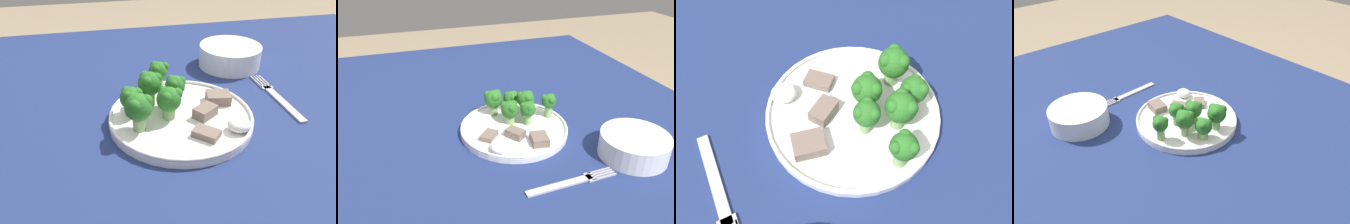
{
  "view_description": "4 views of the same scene",
  "coord_description": "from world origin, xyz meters",
  "views": [
    {
      "loc": [
        -0.12,
        -0.48,
        1.1
      ],
      "look_at": [
        -0.01,
        -0.01,
        0.79
      ],
      "focal_mm": 35.0,
      "sensor_mm": 36.0,
      "label": 1
    },
    {
      "loc": [
        0.63,
        -0.25,
        1.18
      ],
      "look_at": [
        -0.01,
        -0.03,
        0.81
      ],
      "focal_mm": 35.0,
      "sensor_mm": 36.0,
      "label": 2
    },
    {
      "loc": [
        0.13,
        0.22,
        1.18
      ],
      "look_at": [
        0.02,
        -0.01,
        0.79
      ],
      "focal_mm": 35.0,
      "sensor_mm": 36.0,
      "label": 3
    },
    {
      "loc": [
        -0.49,
        0.44,
        1.26
      ],
      "look_at": [
        0.0,
        0.01,
        0.81
      ],
      "focal_mm": 35.0,
      "sensor_mm": 36.0,
      "label": 4
    }
  ],
  "objects": [
    {
      "name": "broccoli_floret_mid_cluster",
      "position": [
        -0.04,
        0.03,
        0.82
      ],
      "size": [
        0.04,
        0.04,
        0.07
      ],
      "color": "#7FA866",
      "rests_on": "dinner_plate"
    },
    {
      "name": "broccoli_floret_center_back",
      "position": [
        -0.08,
        0.01,
        0.81
      ],
      "size": [
        0.04,
        0.04,
        0.05
      ],
      "color": "#7FA866",
      "rests_on": "dinner_plate"
    },
    {
      "name": "broccoli_floret_center_left",
      "position": [
        -0.01,
        0.08,
        0.82
      ],
      "size": [
        0.04,
        0.04,
        0.06
      ],
      "color": "#7FA866",
      "rests_on": "dinner_plate"
    },
    {
      "name": "table",
      "position": [
        0.0,
        0.0,
        0.68
      ],
      "size": [
        1.4,
        1.04,
        0.77
      ],
      "color": "navy",
      "rests_on": "ground_plane"
    },
    {
      "name": "dinner_plate",
      "position": [
        0.01,
        -0.01,
        0.78
      ],
      "size": [
        0.25,
        0.25,
        0.02
      ],
      "color": "white",
      "rests_on": "table"
    },
    {
      "name": "cream_bowl",
      "position": [
        0.18,
        0.19,
        0.79
      ],
      "size": [
        0.14,
        0.14,
        0.05
      ],
      "color": "white",
      "rests_on": "table"
    },
    {
      "name": "broccoli_floret_near_rim_left",
      "position": [
        -0.01,
        -0.02,
        0.81
      ],
      "size": [
        0.04,
        0.04,
        0.06
      ],
      "color": "#7FA866",
      "rests_on": "dinner_plate"
    },
    {
      "name": "sauce_dollop",
      "position": [
        0.09,
        -0.08,
        0.79
      ],
      "size": [
        0.04,
        0.04,
        0.02
      ],
      "color": "white",
      "rests_on": "dinner_plate"
    },
    {
      "name": "meat_slice_rear_slice",
      "position": [
        0.09,
        0.02,
        0.79
      ],
      "size": [
        0.05,
        0.04,
        0.02
      ],
      "color": "#756056",
      "rests_on": "dinner_plate"
    },
    {
      "name": "meat_slice_middle_slice",
      "position": [
        0.05,
        -0.03,
        0.79
      ],
      "size": [
        0.05,
        0.05,
        0.02
      ],
      "color": "#756056",
      "rests_on": "dinner_plate"
    },
    {
      "name": "broccoli_floret_front_left",
      "position": [
        0.01,
        0.02,
        0.82
      ],
      "size": [
        0.04,
        0.04,
        0.06
      ],
      "color": "#7FA866",
      "rests_on": "dinner_plate"
    },
    {
      "name": "meat_slice_front_slice",
      "position": [
        0.03,
        -0.08,
        0.78
      ],
      "size": [
        0.05,
        0.05,
        0.01
      ],
      "color": "#756056",
      "rests_on": "dinner_plate"
    },
    {
      "name": "broccoli_floret_back_left",
      "position": [
        -0.07,
        -0.04,
        0.82
      ],
      "size": [
        0.05,
        0.05,
        0.07
      ],
      "color": "#7FA866",
      "rests_on": "dinner_plate"
    },
    {
      "name": "fork",
      "position": [
        0.22,
        0.02,
        0.77
      ],
      "size": [
        0.03,
        0.19,
        0.0
      ],
      "color": "#B2B2B7",
      "rests_on": "table"
    }
  ]
}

